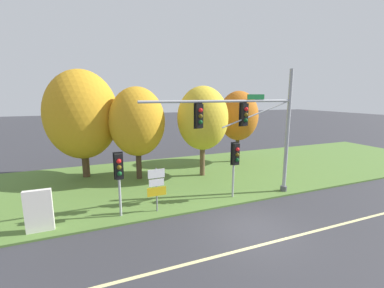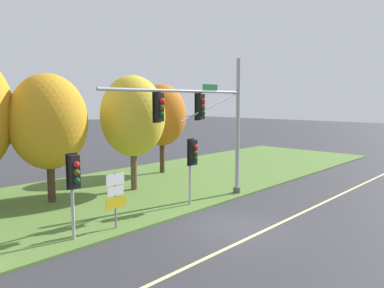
# 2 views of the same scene
# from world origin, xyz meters

# --- Properties ---
(ground_plane) EXTENTS (160.00, 160.00, 0.00)m
(ground_plane) POSITION_xyz_m (0.00, 0.00, 0.00)
(ground_plane) COLOR #333338
(lane_stripe) EXTENTS (36.00, 0.16, 0.01)m
(lane_stripe) POSITION_xyz_m (0.00, -1.20, 0.00)
(lane_stripe) COLOR beige
(lane_stripe) RESTS_ON ground
(grass_verge) EXTENTS (48.00, 11.50, 0.10)m
(grass_verge) POSITION_xyz_m (0.00, 8.25, 0.05)
(grass_verge) COLOR #517533
(grass_verge) RESTS_ON ground
(traffic_signal_mast) EXTENTS (9.09, 0.49, 7.40)m
(traffic_signal_mast) POSITION_xyz_m (1.90, 3.09, 4.44)
(traffic_signal_mast) COLOR #9EA0A5
(traffic_signal_mast) RESTS_ON grass_verge
(pedestrian_signal_near_kerb) EXTENTS (0.46, 0.55, 3.25)m
(pedestrian_signal_near_kerb) POSITION_xyz_m (-5.49, 3.23, 2.47)
(pedestrian_signal_near_kerb) COLOR #9EA0A5
(pedestrian_signal_near_kerb) RESTS_ON grass_verge
(pedestrian_signal_further_along) EXTENTS (0.46, 0.55, 3.30)m
(pedestrian_signal_further_along) POSITION_xyz_m (0.92, 3.27, 2.51)
(pedestrian_signal_further_along) COLOR #9EA0A5
(pedestrian_signal_further_along) RESTS_ON grass_verge
(route_sign_post) EXTENTS (0.99, 0.08, 2.29)m
(route_sign_post) POSITION_xyz_m (-3.69, 3.24, 1.50)
(route_sign_post) COLOR slate
(route_sign_post) RESTS_ON grass_verge
(tree_nearest_road) EXTENTS (5.02, 5.02, 7.68)m
(tree_nearest_road) POSITION_xyz_m (-7.09, 10.82, 4.63)
(tree_nearest_road) COLOR #4C3823
(tree_nearest_road) RESTS_ON grass_verge
(tree_left_of_mast) EXTENTS (3.84, 3.84, 6.50)m
(tree_left_of_mast) POSITION_xyz_m (-3.55, 8.95, 4.18)
(tree_left_of_mast) COLOR #423021
(tree_left_of_mast) RESTS_ON grass_verge
(tree_behind_signpost) EXTENTS (3.68, 3.68, 6.57)m
(tree_behind_signpost) POSITION_xyz_m (0.98, 7.96, 4.35)
(tree_behind_signpost) COLOR brown
(tree_behind_signpost) RESTS_ON grass_verge
(tree_mid_verge) EXTENTS (3.47, 3.47, 6.29)m
(tree_mid_verge) POSITION_xyz_m (5.60, 10.57, 4.20)
(tree_mid_verge) COLOR #423021
(tree_mid_verge) RESTS_ON grass_verge
(info_kiosk) EXTENTS (1.10, 0.24, 1.90)m
(info_kiosk) POSITION_xyz_m (-8.94, 3.18, 1.04)
(info_kiosk) COLOR silver
(info_kiosk) RESTS_ON grass_verge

